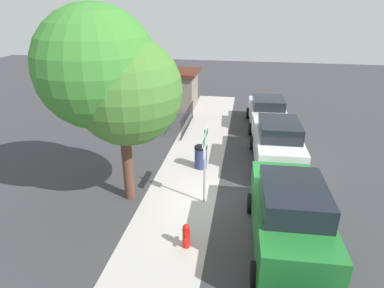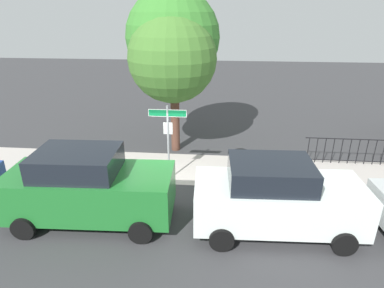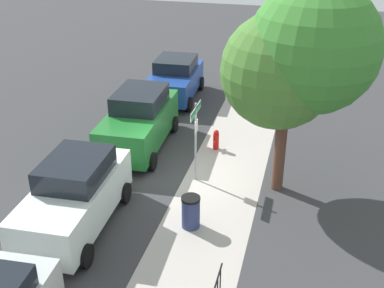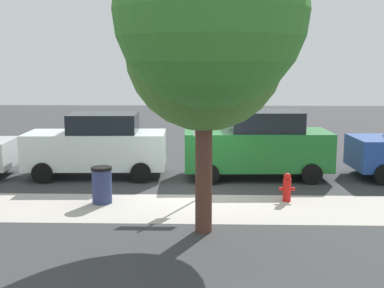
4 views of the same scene
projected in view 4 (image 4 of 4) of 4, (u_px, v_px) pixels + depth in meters
name	position (u px, v px, depth m)	size (l,w,h in m)	color
ground_plane	(200.00, 195.00, 14.08)	(60.00, 60.00, 0.00)	#38383A
sidewalk_strip	(122.00, 207.00, 12.86)	(24.00, 2.60, 0.00)	#B4ACA4
street_sign	(199.00, 129.00, 13.38)	(1.30, 0.07, 2.76)	#9EA0A5
shade_tree	(208.00, 35.00, 10.16)	(3.81, 4.54, 6.58)	brown
car_green	(258.00, 145.00, 16.06)	(4.71, 2.25, 2.17)	#20702B
car_white	(98.00, 145.00, 16.22)	(4.55, 2.18, 2.08)	white
fire_hydrant	(287.00, 187.00, 13.37)	(0.42, 0.22, 0.78)	red
trash_bin	(102.00, 185.00, 13.19)	(0.55, 0.55, 0.98)	navy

